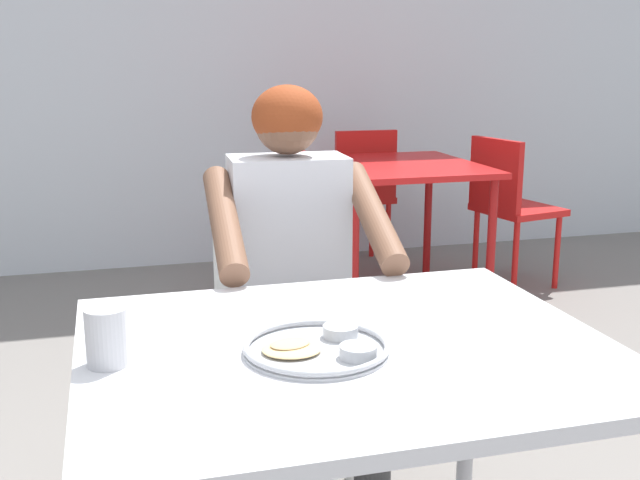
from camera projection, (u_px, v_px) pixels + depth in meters
name	position (u px, v px, depth m)	size (l,w,h in m)	color
table_foreground	(346.00, 379.00, 1.55)	(1.04, 0.86, 0.73)	silver
thali_tray	(320.00, 347.00, 1.48)	(0.28, 0.28, 0.03)	#B7BABF
drinking_cup	(107.00, 335.00, 1.41)	(0.08, 0.08, 0.11)	silver
chair_foreground	(281.00, 301.00, 2.48)	(0.44, 0.42, 0.88)	silver
diner_foreground	(294.00, 256.00, 2.22)	(0.51, 0.56, 1.20)	#3E3E3E
table_background_red	(397.00, 180.00, 4.04)	(0.83, 0.91, 0.73)	red
chair_red_left	(284.00, 218.00, 3.94)	(0.47, 0.48, 0.80)	red
chair_red_right	(508.00, 200.00, 4.30)	(0.46, 0.49, 0.84)	red
chair_red_far	(360.00, 188.00, 4.68)	(0.40, 0.42, 0.85)	red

